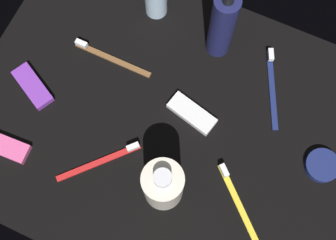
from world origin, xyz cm
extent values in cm
cube|color=black|center=(0.00, 0.00, -0.60)|extent=(84.00, 64.00, 1.20)
cylinder|color=#1B1E4E|center=(2.46, 20.77, 9.15)|extent=(5.22, 5.22, 18.30)
cylinder|color=silver|center=(4.96, -13.04, 7.24)|extent=(7.57, 7.57, 14.47)
cylinder|color=silver|center=(4.96, -13.04, 15.57)|extent=(3.20, 3.20, 2.20)
cube|color=brown|center=(-16.94, 8.32, 0.45)|extent=(18.01, 1.34, 0.90)
cube|color=white|center=(-24.44, 8.38, 1.50)|extent=(2.61, 1.12, 1.20)
cube|color=red|center=(-9.37, -13.19, 0.45)|extent=(13.09, 14.04, 0.90)
cube|color=white|center=(-4.29, -7.68, 1.50)|extent=(2.57, 2.66, 1.20)
cube|color=navy|center=(16.98, 16.14, 0.45)|extent=(8.67, 16.83, 0.90)
cube|color=white|center=(13.82, 22.94, 1.50)|extent=(2.09, 2.82, 1.20)
cube|color=yellow|center=(19.84, -9.54, 0.45)|extent=(14.10, 13.03, 0.90)
cube|color=white|center=(14.30, -4.48, 1.50)|extent=(2.66, 2.57, 1.20)
cube|color=#E55999|center=(-28.36, -18.28, 0.75)|extent=(10.60, 4.55, 1.50)
cube|color=white|center=(3.65, 4.00, 0.75)|extent=(11.05, 6.34, 1.50)
cube|color=purple|center=(-29.52, -4.48, 0.75)|extent=(11.07, 8.38, 1.50)
cylinder|color=navy|center=(31.85, 4.75, 0.83)|extent=(6.89, 6.89, 1.67)
camera|label=1|loc=(10.94, -23.98, 89.75)|focal=48.08mm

